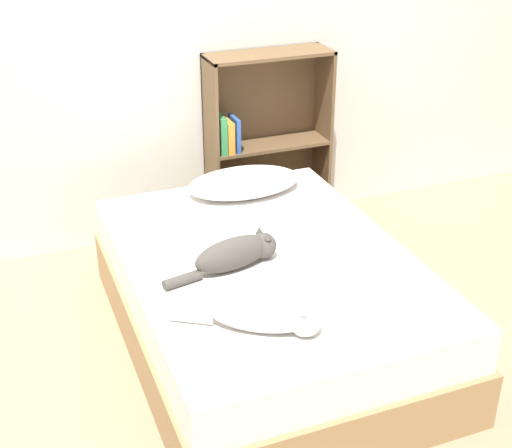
{
  "coord_description": "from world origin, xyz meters",
  "views": [
    {
      "loc": [
        -1.1,
        -2.65,
        2.12
      ],
      "look_at": [
        0.0,
        0.14,
        0.58
      ],
      "focal_mm": 50.0,
      "sensor_mm": 36.0,
      "label": 1
    }
  ],
  "objects_px": {
    "bed": "(266,300)",
    "bookshelf": "(262,141)",
    "pillow": "(244,182)",
    "cat_dark": "(237,253)",
    "cat_light": "(267,315)"
  },
  "relations": [
    {
      "from": "bed",
      "to": "bookshelf",
      "type": "xyz_separation_m",
      "value": [
        0.46,
        1.19,
        0.33
      ]
    },
    {
      "from": "cat_dark",
      "to": "bookshelf",
      "type": "distance_m",
      "value": 1.38
    },
    {
      "from": "pillow",
      "to": "bookshelf",
      "type": "height_order",
      "value": "bookshelf"
    },
    {
      "from": "bed",
      "to": "bookshelf",
      "type": "height_order",
      "value": "bookshelf"
    },
    {
      "from": "bookshelf",
      "to": "pillow",
      "type": "bearing_deg",
      "value": -121.98
    },
    {
      "from": "pillow",
      "to": "bookshelf",
      "type": "distance_m",
      "value": 0.58
    },
    {
      "from": "pillow",
      "to": "bookshelf",
      "type": "bearing_deg",
      "value": 58.02
    },
    {
      "from": "bed",
      "to": "bookshelf",
      "type": "distance_m",
      "value": 1.32
    },
    {
      "from": "cat_dark",
      "to": "bookshelf",
      "type": "height_order",
      "value": "bookshelf"
    },
    {
      "from": "pillow",
      "to": "cat_light",
      "type": "height_order",
      "value": "cat_light"
    },
    {
      "from": "cat_light",
      "to": "bookshelf",
      "type": "bearing_deg",
      "value": 100.62
    },
    {
      "from": "cat_light",
      "to": "bookshelf",
      "type": "xyz_separation_m",
      "value": [
        0.68,
        1.73,
        0.02
      ]
    },
    {
      "from": "cat_dark",
      "to": "pillow",
      "type": "bearing_deg",
      "value": 55.56
    },
    {
      "from": "bed",
      "to": "cat_dark",
      "type": "distance_m",
      "value": 0.36
    },
    {
      "from": "bed",
      "to": "cat_light",
      "type": "relative_size",
      "value": 3.37
    }
  ]
}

